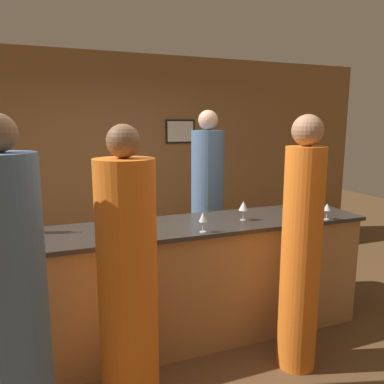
% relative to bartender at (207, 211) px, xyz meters
% --- Properties ---
extents(ground_plane, '(14.00, 14.00, 0.00)m').
position_rel_bartender_xyz_m(ground_plane, '(-0.70, -0.73, -0.94)').
color(ground_plane, brown).
extents(back_wall, '(8.00, 0.08, 2.80)m').
position_rel_bartender_xyz_m(back_wall, '(-0.69, 1.63, 0.47)').
color(back_wall, olive).
rests_on(back_wall, ground_plane).
extents(bar_counter, '(3.58, 0.69, 1.03)m').
position_rel_bartender_xyz_m(bar_counter, '(-0.70, -0.73, -0.42)').
color(bar_counter, '#B27F4C').
rests_on(bar_counter, ground_plane).
extents(bartender, '(0.34, 0.34, 2.00)m').
position_rel_bartender_xyz_m(bartender, '(0.00, 0.00, 0.00)').
color(bartender, '#4C6B93').
rests_on(bartender, ground_plane).
extents(guest_0, '(0.29, 0.29, 1.92)m').
position_rel_bartender_xyz_m(guest_0, '(0.16, -1.40, -0.02)').
color(guest_0, orange).
rests_on(guest_0, ground_plane).
extents(guest_1, '(0.36, 0.36, 1.91)m').
position_rel_bartender_xyz_m(guest_1, '(-1.78, -1.50, -0.05)').
color(guest_1, '#4C6B93').
rests_on(guest_1, ground_plane).
extents(guest_2, '(0.36, 0.36, 1.86)m').
position_rel_bartender_xyz_m(guest_2, '(-1.15, -1.45, -0.07)').
color(guest_2, orange).
rests_on(guest_2, ground_plane).
extents(wine_bottle_0, '(0.07, 0.07, 0.30)m').
position_rel_bartender_xyz_m(wine_bottle_0, '(-1.68, -0.57, 0.21)').
color(wine_bottle_0, black).
rests_on(wine_bottle_0, bar_counter).
extents(wine_glass_0, '(0.07, 0.07, 0.14)m').
position_rel_bartender_xyz_m(wine_glass_0, '(0.69, -1.03, 0.20)').
color(wine_glass_0, silver).
rests_on(wine_glass_0, bar_counter).
extents(wine_glass_1, '(0.08, 0.08, 0.17)m').
position_rel_bartender_xyz_m(wine_glass_1, '(0.00, -0.79, 0.22)').
color(wine_glass_1, silver).
rests_on(wine_glass_1, bar_counter).
extents(wine_glass_2, '(0.07, 0.07, 0.16)m').
position_rel_bartender_xyz_m(wine_glass_2, '(-0.47, -1.01, 0.21)').
color(wine_glass_2, silver).
rests_on(wine_glass_2, bar_counter).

